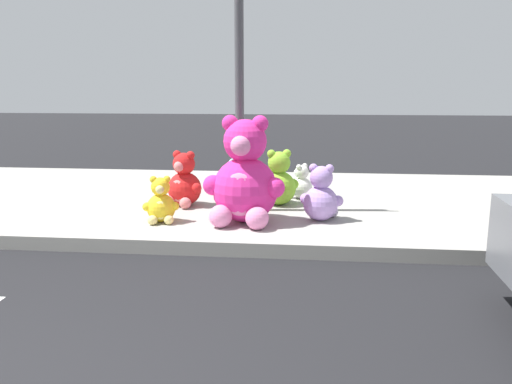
{
  "coord_description": "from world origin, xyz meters",
  "views": [
    {
      "loc": [
        1.85,
        -1.88,
        1.68
      ],
      "look_at": [
        1.28,
        3.6,
        0.55
      ],
      "focal_mm": 36.3,
      "sensor_mm": 36.0,
      "label": 1
    }
  ],
  "objects": [
    {
      "name": "plush_lime",
      "position": [
        1.46,
        4.78,
        0.44
      ],
      "size": [
        0.55,
        0.52,
        0.73
      ],
      "color": "#8CD133",
      "rests_on": "sidewalk"
    },
    {
      "name": "plush_red",
      "position": [
        0.24,
        4.58,
        0.44
      ],
      "size": [
        0.53,
        0.51,
        0.72
      ],
      "color": "red",
      "rests_on": "sidewalk"
    },
    {
      "name": "plush_teal",
      "position": [
        0.88,
        5.21,
        0.41
      ],
      "size": [
        0.46,
        0.49,
        0.65
      ],
      "color": "teal",
      "rests_on": "sidewalk"
    },
    {
      "name": "plush_lavender",
      "position": [
        2.0,
        4.01,
        0.41
      ],
      "size": [
        0.5,
        0.46,
        0.66
      ],
      "color": "#B28CD8",
      "rests_on": "sidewalk"
    },
    {
      "name": "plush_pink_large",
      "position": [
        1.13,
        3.81,
        0.64
      ],
      "size": [
        0.94,
        0.84,
        1.22
      ],
      "color": "#F22D93",
      "rests_on": "sidewalk"
    },
    {
      "name": "plush_white",
      "position": [
        1.74,
        5.18,
        0.34
      ],
      "size": [
        0.35,
        0.34,
        0.49
      ],
      "color": "white",
      "rests_on": "sidewalk"
    },
    {
      "name": "sign_pole",
      "position": [
        1.0,
        4.4,
        1.85
      ],
      "size": [
        0.56,
        0.11,
        3.2
      ],
      "color": "#4C4C51",
      "rests_on": "sidewalk"
    },
    {
      "name": "plush_yellow",
      "position": [
        0.18,
        3.72,
        0.36
      ],
      "size": [
        0.41,
        0.38,
        0.54
      ],
      "color": "yellow",
      "rests_on": "sidewalk"
    },
    {
      "name": "sidewalk",
      "position": [
        0.0,
        5.2,
        0.07
      ],
      "size": [
        28.0,
        4.4,
        0.15
      ],
      "primitive_type": "cube",
      "color": "#9E9B93",
      "rests_on": "ground_plane"
    }
  ]
}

